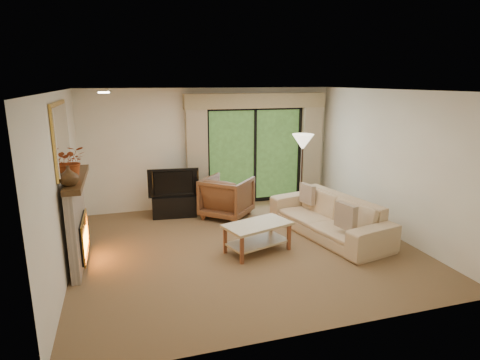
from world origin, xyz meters
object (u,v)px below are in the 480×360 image
object	(u,v)px
sofa	(328,216)
coffee_table	(257,237)
armchair	(227,197)
media_console	(174,206)

from	to	relation	value
sofa	coffee_table	distance (m)	1.51
armchair	sofa	world-z (taller)	armchair
armchair	sofa	xyz separation A→B (m)	(1.50, -1.51, -0.06)
armchair	coffee_table	size ratio (longest dim) A/B	0.86
media_console	coffee_table	distance (m)	2.42
media_console	sofa	world-z (taller)	sofa
armchair	sofa	bearing A→B (deg)	176.23
media_console	armchair	distance (m)	1.11
armchair	coffee_table	bearing A→B (deg)	132.45
media_console	sofa	bearing A→B (deg)	-30.18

